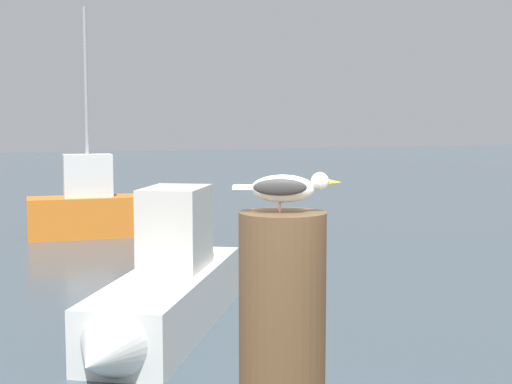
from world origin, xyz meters
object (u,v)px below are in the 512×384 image
object	(u,v)px
mooring_post	(282,344)
boat_white	(162,293)
seagull	(285,187)
boat_orange	(108,208)

from	to	relation	value
mooring_post	boat_white	world-z (taller)	mooring_post
boat_white	seagull	bearing A→B (deg)	-101.28
mooring_post	seagull	world-z (taller)	seagull
mooring_post	boat_white	size ratio (longest dim) A/B	0.22
seagull	mooring_post	bearing A→B (deg)	155.26
mooring_post	seagull	bearing A→B (deg)	-24.74
boat_white	mooring_post	bearing A→B (deg)	-101.34
boat_orange	mooring_post	bearing A→B (deg)	-98.80
seagull	boat_white	world-z (taller)	seagull
mooring_post	boat_orange	bearing A→B (deg)	81.20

